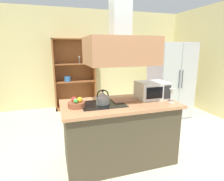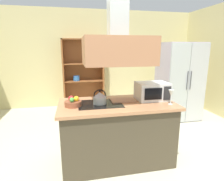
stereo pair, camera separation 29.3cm
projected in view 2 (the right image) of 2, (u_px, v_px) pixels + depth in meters
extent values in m
plane|color=beige|center=(116.00, 159.00, 2.82)|extent=(7.80, 7.80, 0.00)
cube|color=beige|center=(93.00, 59.00, 5.38)|extent=(6.00, 0.12, 2.70)
cube|color=#463D2B|center=(117.00, 133.00, 2.73)|extent=(1.55, 0.76, 0.86)
cube|color=tan|center=(117.00, 104.00, 2.63)|extent=(1.63, 0.84, 0.04)
cube|color=black|center=(100.00, 104.00, 2.58)|extent=(0.60, 0.46, 0.00)
cube|color=#B57852|center=(117.00, 51.00, 2.46)|extent=(0.90, 0.70, 0.36)
cube|color=#B7C0BE|center=(118.00, 0.00, 2.32)|extent=(0.24, 0.24, 0.90)
cube|color=#B7B0C7|center=(178.00, 81.00, 4.38)|extent=(0.90, 0.72, 1.78)
cube|color=#B3BBBF|center=(179.00, 85.00, 3.98)|extent=(0.44, 0.03, 1.74)
cube|color=#B5B9BF|center=(197.00, 84.00, 4.07)|extent=(0.44, 0.03, 1.74)
cylinder|color=#4C4C51|center=(187.00, 80.00, 3.96)|extent=(0.02, 0.02, 0.40)
cylinder|color=#4C4C51|center=(191.00, 80.00, 3.98)|extent=(0.02, 0.02, 0.40)
cube|color=brown|center=(64.00, 74.00, 5.06)|extent=(0.04, 0.40, 1.90)
cube|color=brown|center=(103.00, 73.00, 5.27)|extent=(0.04, 0.40, 1.90)
cube|color=brown|center=(82.00, 39.00, 4.95)|extent=(1.12, 0.40, 0.03)
cube|color=brown|center=(85.00, 105.00, 5.37)|extent=(1.12, 0.40, 0.08)
cube|color=brown|center=(83.00, 73.00, 5.35)|extent=(1.12, 0.02, 1.90)
cube|color=brown|center=(84.00, 81.00, 5.21)|extent=(1.04, 0.36, 0.02)
cube|color=brown|center=(83.00, 64.00, 5.10)|extent=(1.04, 0.36, 0.02)
cylinder|color=#3763A4|center=(77.00, 80.00, 5.11)|extent=(0.18, 0.18, 0.05)
cylinder|color=#2F6AA8|center=(76.00, 78.00, 5.10)|extent=(0.17, 0.17, 0.05)
cylinder|color=#3061A7|center=(76.00, 77.00, 5.09)|extent=(0.16, 0.16, 0.05)
cylinder|color=silver|center=(88.00, 61.00, 5.07)|extent=(0.01, 0.01, 0.12)
cone|color=silver|center=(88.00, 57.00, 5.05)|extent=(0.07, 0.07, 0.08)
cylinder|color=silver|center=(95.00, 61.00, 5.11)|extent=(0.01, 0.01, 0.12)
cone|color=silver|center=(95.00, 57.00, 5.09)|extent=(0.07, 0.07, 0.08)
cylinder|color=#B0B8BC|center=(100.00, 100.00, 2.56)|extent=(0.18, 0.18, 0.10)
cone|color=#B8B3C2|center=(100.00, 94.00, 2.55)|extent=(0.17, 0.17, 0.06)
sphere|color=black|center=(100.00, 91.00, 2.53)|extent=(0.03, 0.03, 0.03)
torus|color=black|center=(100.00, 95.00, 2.55)|extent=(0.17, 0.02, 0.17)
cube|color=#AF7B5C|center=(122.00, 100.00, 2.71)|extent=(0.34, 0.24, 0.02)
cube|color=silver|center=(152.00, 91.00, 2.77)|extent=(0.46, 0.34, 0.26)
cube|color=black|center=(153.00, 94.00, 2.59)|extent=(0.26, 0.01, 0.17)
cube|color=#262628|center=(167.00, 93.00, 2.63)|extent=(0.11, 0.01, 0.20)
cylinder|color=silver|center=(170.00, 104.00, 2.55)|extent=(0.06, 0.06, 0.01)
cylinder|color=silver|center=(171.00, 100.00, 2.54)|extent=(0.01, 0.01, 0.11)
cone|color=silver|center=(171.00, 93.00, 2.52)|extent=(0.08, 0.08, 0.09)
cylinder|color=brown|center=(73.00, 104.00, 2.47)|extent=(0.22, 0.22, 0.07)
sphere|color=yellow|center=(76.00, 99.00, 2.46)|extent=(0.07, 0.07, 0.07)
sphere|color=red|center=(71.00, 98.00, 2.48)|extent=(0.07, 0.07, 0.07)
sphere|color=#4FAF49|center=(72.00, 100.00, 2.41)|extent=(0.06, 0.06, 0.06)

